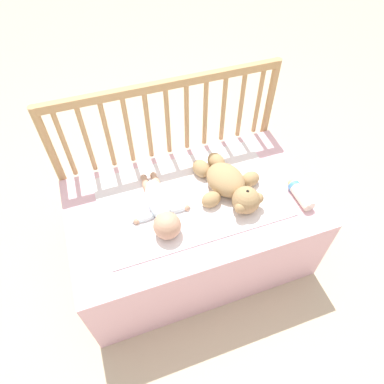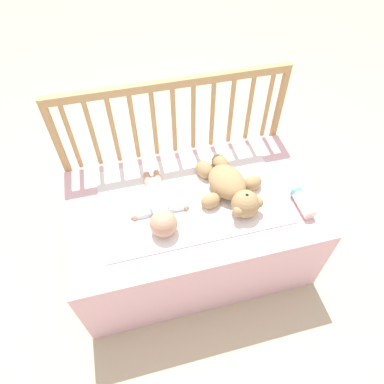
# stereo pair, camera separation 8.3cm
# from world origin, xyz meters

# --- Properties ---
(ground_plane) EXTENTS (12.00, 12.00, 0.00)m
(ground_plane) POSITION_xyz_m (0.00, 0.00, 0.00)
(ground_plane) COLOR #C6B293
(crib_mattress) EXTENTS (1.10, 0.65, 0.44)m
(crib_mattress) POSITION_xyz_m (0.00, 0.00, 0.22)
(crib_mattress) COLOR #EDB7C6
(crib_mattress) RESTS_ON ground_plane
(crib_rail) EXTENTS (1.10, 0.04, 0.83)m
(crib_rail) POSITION_xyz_m (-0.00, 0.35, 0.58)
(crib_rail) COLOR tan
(crib_rail) RESTS_ON ground_plane
(blanket) EXTENTS (0.80, 0.50, 0.01)m
(blanket) POSITION_xyz_m (0.00, 0.03, 0.44)
(blanket) COLOR white
(blanket) RESTS_ON crib_mattress
(teddy_bear) EXTENTS (0.31, 0.39, 0.12)m
(teddy_bear) POSITION_xyz_m (0.17, 0.01, 0.49)
(teddy_bear) COLOR tan
(teddy_bear) RESTS_ON crib_mattress
(baby) EXTENTS (0.26, 0.39, 0.11)m
(baby) POSITION_xyz_m (-0.15, -0.02, 0.48)
(baby) COLOR white
(baby) RESTS_ON crib_mattress
(baby_bottle) EXTENTS (0.05, 0.17, 0.05)m
(baby_bottle) POSITION_xyz_m (0.46, -0.13, 0.46)
(baby_bottle) COLOR #F4E5CC
(baby_bottle) RESTS_ON crib_mattress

